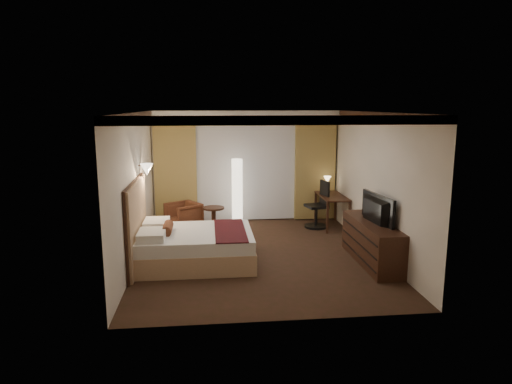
{
  "coord_description": "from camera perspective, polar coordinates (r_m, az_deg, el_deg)",
  "views": [
    {
      "loc": [
        -0.94,
        -8.32,
        2.82
      ],
      "look_at": [
        0.0,
        0.4,
        1.15
      ],
      "focal_mm": 32.0,
      "sensor_mm": 36.0,
      "label": 1
    }
  ],
  "objects": [
    {
      "name": "curtain_right_drape",
      "position": [
        11.36,
        7.37,
        2.75
      ],
      "size": [
        1.0,
        0.14,
        2.45
      ],
      "primitive_type": "cube",
      "color": "tan",
      "rests_on": "back_wall"
    },
    {
      "name": "curtain_sheer",
      "position": [
        11.15,
        -1.25,
        2.68
      ],
      "size": [
        2.48,
        0.04,
        2.45
      ],
      "primitive_type": "cube",
      "color": "silver",
      "rests_on": "back_wall"
    },
    {
      "name": "office_chair",
      "position": [
        10.7,
        7.56,
        -1.55
      ],
      "size": [
        0.64,
        0.64,
        1.11
      ],
      "primitive_type": null,
      "rotation": [
        0.0,
        0.0,
        0.22
      ],
      "color": "black",
      "rests_on": "floor"
    },
    {
      "name": "left_wall",
      "position": [
        8.56,
        -14.86,
        0.52
      ],
      "size": [
        0.02,
        5.5,
        2.7
      ],
      "primitive_type": "cube",
      "color": "beige",
      "rests_on": "floor"
    },
    {
      "name": "wall_sconce",
      "position": [
        8.94,
        -13.5,
        2.76
      ],
      "size": [
        0.24,
        0.24,
        0.24
      ],
      "primitive_type": null,
      "color": "white",
      "rests_on": "left_wall"
    },
    {
      "name": "floor_lamp",
      "position": [
        10.75,
        -2.36,
        -0.04
      ],
      "size": [
        0.34,
        0.34,
        1.61
      ],
      "primitive_type": null,
      "color": "white",
      "rests_on": "floor"
    },
    {
      "name": "side_table",
      "position": [
        10.49,
        -5.31,
        -3.34
      ],
      "size": [
        0.49,
        0.49,
        0.54
      ],
      "primitive_type": null,
      "color": "black",
      "rests_on": "floor"
    },
    {
      "name": "armchair",
      "position": [
        10.63,
        -9.07,
        -2.81
      ],
      "size": [
        0.9,
        0.91,
        0.69
      ],
      "primitive_type": "imported",
      "rotation": [
        0.0,
        0.0,
        -0.99
      ],
      "color": "#4D2A17",
      "rests_on": "floor"
    },
    {
      "name": "floor",
      "position": [
        8.84,
        0.28,
        -7.83
      ],
      "size": [
        4.5,
        5.5,
        0.01
      ],
      "primitive_type": "cube",
      "color": "#302212",
      "rests_on": "ground"
    },
    {
      "name": "back_wall",
      "position": [
        11.21,
        -1.28,
        3.24
      ],
      "size": [
        4.5,
        0.02,
        2.7
      ],
      "primitive_type": "cube",
      "color": "beige",
      "rests_on": "floor"
    },
    {
      "name": "ceiling",
      "position": [
        8.38,
        0.3,
        9.95
      ],
      "size": [
        4.5,
        5.5,
        0.01
      ],
      "primitive_type": "cube",
      "color": "white",
      "rests_on": "back_wall"
    },
    {
      "name": "desk",
      "position": [
        10.88,
        9.43,
        -2.35
      ],
      "size": [
        0.55,
        1.23,
        0.75
      ],
      "primitive_type": null,
      "color": "black",
      "rests_on": "floor"
    },
    {
      "name": "soffit",
      "position": [
        10.87,
        -1.2,
        9.62
      ],
      "size": [
        4.5,
        0.5,
        0.2
      ],
      "primitive_type": "cube",
      "color": "white",
      "rests_on": "ceiling"
    },
    {
      "name": "crown_molding",
      "position": [
        8.38,
        0.3,
        9.54
      ],
      "size": [
        4.5,
        5.5,
        0.12
      ],
      "primitive_type": null,
      "color": "black",
      "rests_on": "ceiling"
    },
    {
      "name": "television",
      "position": [
        8.38,
        14.3,
        -1.45
      ],
      "size": [
        0.78,
        1.21,
        0.15
      ],
      "primitive_type": "imported",
      "rotation": [
        0.0,
        0.0,
        1.68
      ],
      "color": "black",
      "rests_on": "dresser"
    },
    {
      "name": "bed",
      "position": [
        8.38,
        -7.47,
        -6.84
      ],
      "size": [
        2.05,
        1.6,
        0.6
      ],
      "primitive_type": null,
      "color": "white",
      "rests_on": "floor"
    },
    {
      "name": "curtain_left_drape",
      "position": [
        11.07,
        -10.02,
        2.46
      ],
      "size": [
        1.0,
        0.14,
        2.45
      ],
      "primitive_type": "cube",
      "color": "tan",
      "rests_on": "back_wall"
    },
    {
      "name": "dresser",
      "position": [
        8.57,
        14.27,
        -6.11
      ],
      "size": [
        0.5,
        1.96,
        0.76
      ],
      "primitive_type": null,
      "color": "black",
      "rests_on": "floor"
    },
    {
      "name": "headboard",
      "position": [
        8.34,
        -14.67,
        -3.95
      ],
      "size": [
        0.12,
        1.9,
        1.5
      ],
      "primitive_type": null,
      "color": "tan",
      "rests_on": "floor"
    },
    {
      "name": "right_wall",
      "position": [
        9.03,
        14.62,
        1.06
      ],
      "size": [
        0.02,
        5.5,
        2.7
      ],
      "primitive_type": "cube",
      "color": "beige",
      "rests_on": "floor"
    },
    {
      "name": "desk_lamp",
      "position": [
        11.22,
        8.88,
        0.9
      ],
      "size": [
        0.18,
        0.18,
        0.34
      ],
      "primitive_type": null,
      "color": "#FFD899",
      "rests_on": "desk"
    }
  ]
}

